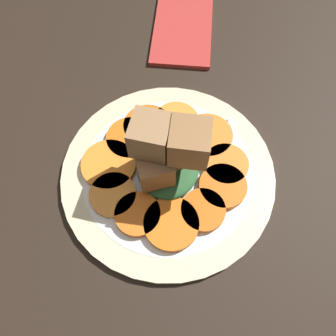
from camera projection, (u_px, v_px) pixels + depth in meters
table_slab at (168, 177)px, 49.07cm from camera, size 120.00×120.00×2.00cm
plate at (168, 173)px, 47.71cm from camera, size 30.90×30.90×1.05cm
carrot_slice_0 at (138, 214)px, 43.81cm from camera, size 6.19×6.19×0.98cm
carrot_slice_1 at (171, 224)px, 43.23cm from camera, size 7.39×7.39×0.98cm
carrot_slice_2 at (203, 210)px, 44.06cm from camera, size 6.06×6.06×0.98cm
carrot_slice_3 at (223, 186)px, 45.61cm from camera, size 6.70×6.70×0.98cm
carrot_slice_4 at (226, 164)px, 47.13cm from camera, size 6.47×6.47×0.98cm
carrot_slice_5 at (208, 136)px, 49.28cm from camera, size 7.50×7.50×0.98cm
carrot_slice_6 at (176, 122)px, 50.38cm from camera, size 7.00×7.00×0.98cm
carrot_slice_7 at (148, 126)px, 50.04cm from camera, size 7.39×7.39×0.98cm
carrot_slice_8 at (130, 138)px, 49.07cm from camera, size 7.08×7.08×0.98cm
carrot_slice_9 at (109, 164)px, 47.12cm from camera, size 7.91×7.91×0.98cm
carrot_slice_10 at (113, 195)px, 45.05cm from camera, size 6.46×6.46×0.98cm
center_pile at (166, 155)px, 42.57cm from camera, size 9.74×9.74×11.86cm
fork at (216, 173)px, 46.85cm from camera, size 18.52×5.96×0.40cm
napkin at (181, 30)px, 60.87cm from camera, size 17.82×10.69×0.80cm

